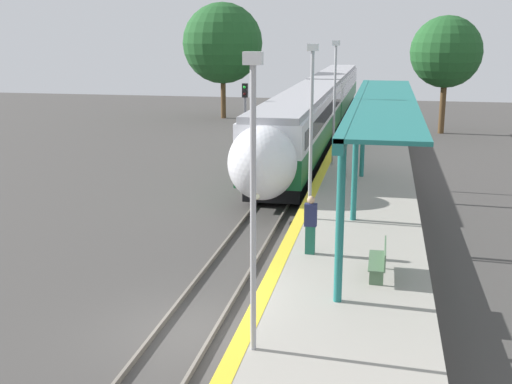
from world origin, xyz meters
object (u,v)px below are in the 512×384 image
object	(u,v)px
person_waiting	(310,224)
lamppost_near	(253,189)
lamppost_far	(335,96)
train	(321,104)
railway_signal	(245,122)
lamppost_mid	(311,122)
platform_bench	(380,260)

from	to	relation	value
person_waiting	lamppost_near	distance (m)	6.60
lamppost_near	lamppost_far	distance (m)	19.53
train	railway_signal	xyz separation A→B (m)	(-2.34, -15.25, 0.65)
train	lamppost_mid	xyz separation A→B (m)	(2.23, -25.60, 2.12)
person_waiting	lamppost_far	world-z (taller)	lamppost_far
train	lamppost_near	size ratio (longest dim) A/B	8.10
person_waiting	lamppost_far	distance (m)	13.67
person_waiting	lamppost_near	bearing A→B (deg)	-94.24
train	lamppost_far	world-z (taller)	lamppost_far
lamppost_near	lamppost_far	xyz separation A→B (m)	(0.00, 19.53, 0.00)
person_waiting	lamppost_mid	distance (m)	4.45
platform_bench	lamppost_far	bearing A→B (deg)	99.52
lamppost_near	railway_signal	bearing A→B (deg)	102.77
platform_bench	lamppost_mid	distance (m)	6.41
train	railway_signal	size ratio (longest dim) A/B	9.91
person_waiting	lamppost_near	world-z (taller)	lamppost_near
train	person_waiting	bearing A→B (deg)	-84.77
train	platform_bench	bearing A→B (deg)	-81.26
platform_bench	railway_signal	bearing A→B (deg)	114.51
railway_signal	lamppost_mid	xyz separation A→B (m)	(4.56, -10.35, 1.47)
platform_bench	lamppost_near	xyz separation A→B (m)	(-2.50, -4.64, 2.92)
railway_signal	lamppost_mid	size ratio (longest dim) A/B	0.82
person_waiting	platform_bench	bearing A→B (deg)	-35.54
platform_bench	lamppost_far	size ratio (longest dim) A/B	0.28
railway_signal	lamppost_far	bearing A→B (deg)	-7.31
railway_signal	lamppost_near	distance (m)	20.68
person_waiting	train	bearing A→B (deg)	95.23
person_waiting	lamppost_mid	size ratio (longest dim) A/B	0.29
railway_signal	lamppost_mid	world-z (taller)	lamppost_mid
lamppost_mid	lamppost_far	world-z (taller)	same
lamppost_near	lamppost_far	world-z (taller)	same
person_waiting	railway_signal	size ratio (longest dim) A/B	0.36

